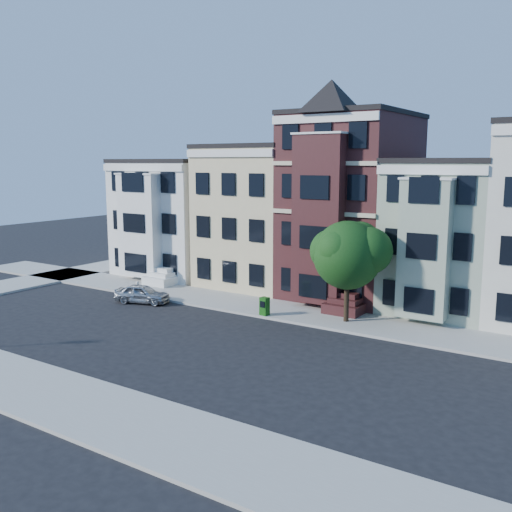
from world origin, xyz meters
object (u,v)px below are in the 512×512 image
Objects in this scene: parked_car at (142,294)px; newspaper_box at (265,306)px; street_tree at (348,260)px; fire_hydrant at (138,288)px.

parked_car is 3.38× the size of newspaper_box.
street_tree is at bearing -95.56° from parked_car.
parked_car reaches higher than newspaper_box.
newspaper_box is (-4.57, -1.43, -3.00)m from street_tree.
street_tree is 13.76m from parked_car.
newspaper_box reaches higher than fire_hydrant.
newspaper_box is (8.53, 1.42, 0.07)m from parked_car.
newspaper_box is at bearing -98.38° from parked_car.
street_tree is at bearing 22.98° from newspaper_box.
street_tree is at bearing 5.47° from fire_hydrant.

